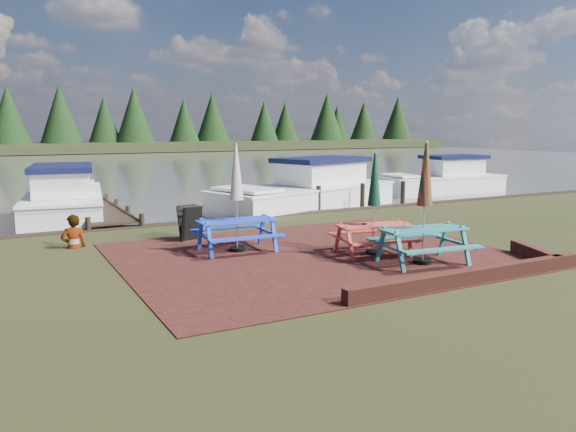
{
  "coord_description": "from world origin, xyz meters",
  "views": [
    {
      "loc": [
        -6.69,
        -10.37,
        3.05
      ],
      "look_at": [
        -0.65,
        1.1,
        1.0
      ],
      "focal_mm": 35.0,
      "sensor_mm": 36.0,
      "label": 1
    }
  ],
  "objects_px": {
    "picnic_table_teal": "(424,222)",
    "boat_near": "(309,192)",
    "chalkboard": "(190,223)",
    "boat_jetty": "(65,201)",
    "person": "(72,215)",
    "boat_far": "(443,181)",
    "picnic_table_blue": "(237,215)",
    "picnic_table_red": "(374,220)",
    "jetty": "(93,207)"
  },
  "relations": [
    {
      "from": "picnic_table_teal",
      "to": "boat_near",
      "type": "bearing_deg",
      "value": 81.09
    },
    {
      "from": "chalkboard",
      "to": "boat_jetty",
      "type": "bearing_deg",
      "value": 97.43
    },
    {
      "from": "person",
      "to": "boat_far",
      "type": "bearing_deg",
      "value": -162.12
    },
    {
      "from": "picnic_table_teal",
      "to": "person",
      "type": "distance_m",
      "value": 8.68
    },
    {
      "from": "picnic_table_blue",
      "to": "person",
      "type": "relative_size",
      "value": 1.55
    },
    {
      "from": "picnic_table_red",
      "to": "jetty",
      "type": "relative_size",
      "value": 0.27
    },
    {
      "from": "picnic_table_teal",
      "to": "jetty",
      "type": "relative_size",
      "value": 0.3
    },
    {
      "from": "picnic_table_red",
      "to": "boat_jetty",
      "type": "height_order",
      "value": "picnic_table_red"
    },
    {
      "from": "boat_far",
      "to": "picnic_table_teal",
      "type": "bearing_deg",
      "value": 138.16
    },
    {
      "from": "picnic_table_red",
      "to": "boat_jetty",
      "type": "bearing_deg",
      "value": 128.17
    },
    {
      "from": "picnic_table_red",
      "to": "boat_near",
      "type": "bearing_deg",
      "value": 79.68
    },
    {
      "from": "boat_far",
      "to": "chalkboard",
      "type": "bearing_deg",
      "value": 116.05
    },
    {
      "from": "chalkboard",
      "to": "boat_near",
      "type": "relative_size",
      "value": 0.11
    },
    {
      "from": "boat_far",
      "to": "person",
      "type": "relative_size",
      "value": 3.9
    },
    {
      "from": "jetty",
      "to": "picnic_table_red",
      "type": "bearing_deg",
      "value": -66.13
    },
    {
      "from": "picnic_table_red",
      "to": "boat_jetty",
      "type": "relative_size",
      "value": 0.32
    },
    {
      "from": "person",
      "to": "boat_jetty",
      "type": "bearing_deg",
      "value": -95.25
    },
    {
      "from": "chalkboard",
      "to": "picnic_table_blue",
      "type": "bearing_deg",
      "value": -84.38
    },
    {
      "from": "jetty",
      "to": "boat_jetty",
      "type": "height_order",
      "value": "boat_jetty"
    },
    {
      "from": "picnic_table_blue",
      "to": "boat_jetty",
      "type": "distance_m",
      "value": 9.37
    },
    {
      "from": "boat_near",
      "to": "person",
      "type": "distance_m",
      "value": 10.48
    },
    {
      "from": "picnic_table_teal",
      "to": "person",
      "type": "bearing_deg",
      "value": 147.39
    },
    {
      "from": "picnic_table_teal",
      "to": "boat_far",
      "type": "distance_m",
      "value": 16.31
    },
    {
      "from": "person",
      "to": "picnic_table_teal",
      "type": "bearing_deg",
      "value": 140.16
    },
    {
      "from": "person",
      "to": "picnic_table_red",
      "type": "bearing_deg",
      "value": 145.71
    },
    {
      "from": "picnic_table_red",
      "to": "boat_jetty",
      "type": "distance_m",
      "value": 12.19
    },
    {
      "from": "chalkboard",
      "to": "boat_near",
      "type": "height_order",
      "value": "boat_near"
    },
    {
      "from": "boat_near",
      "to": "person",
      "type": "relative_size",
      "value": 5.09
    },
    {
      "from": "picnic_table_blue",
      "to": "boat_far",
      "type": "bearing_deg",
      "value": 32.53
    },
    {
      "from": "picnic_table_red",
      "to": "jetty",
      "type": "xyz_separation_m",
      "value": [
        -4.81,
        10.86,
        -0.75
      ]
    },
    {
      "from": "picnic_table_teal",
      "to": "chalkboard",
      "type": "bearing_deg",
      "value": 133.41
    },
    {
      "from": "picnic_table_red",
      "to": "chalkboard",
      "type": "bearing_deg",
      "value": 141.61
    },
    {
      "from": "picnic_table_red",
      "to": "jetty",
      "type": "height_order",
      "value": "picnic_table_red"
    },
    {
      "from": "picnic_table_teal",
      "to": "boat_jetty",
      "type": "height_order",
      "value": "picnic_table_teal"
    },
    {
      "from": "chalkboard",
      "to": "picnic_table_red",
      "type": "bearing_deg",
      "value": -59.97
    },
    {
      "from": "boat_near",
      "to": "boat_far",
      "type": "height_order",
      "value": "boat_near"
    },
    {
      "from": "jetty",
      "to": "boat_jetty",
      "type": "relative_size",
      "value": 1.18
    },
    {
      "from": "boat_jetty",
      "to": "person",
      "type": "relative_size",
      "value": 4.49
    },
    {
      "from": "chalkboard",
      "to": "person",
      "type": "bearing_deg",
      "value": 159.92
    },
    {
      "from": "chalkboard",
      "to": "person",
      "type": "distance_m",
      "value": 3.0
    },
    {
      "from": "chalkboard",
      "to": "boat_far",
      "type": "distance_m",
      "value": 16.59
    },
    {
      "from": "jetty",
      "to": "boat_jetty",
      "type": "xyz_separation_m",
      "value": [
        -0.99,
        -0.15,
        0.33
      ]
    },
    {
      "from": "chalkboard",
      "to": "jetty",
      "type": "bearing_deg",
      "value": 89.62
    },
    {
      "from": "picnic_table_teal",
      "to": "chalkboard",
      "type": "relative_size",
      "value": 2.87
    },
    {
      "from": "jetty",
      "to": "boat_near",
      "type": "height_order",
      "value": "boat_near"
    },
    {
      "from": "jetty",
      "to": "person",
      "type": "bearing_deg",
      "value": -102.7
    },
    {
      "from": "boat_far",
      "to": "person",
      "type": "height_order",
      "value": "person"
    },
    {
      "from": "jetty",
      "to": "boat_jetty",
      "type": "bearing_deg",
      "value": -171.42
    },
    {
      "from": "chalkboard",
      "to": "jetty",
      "type": "height_order",
      "value": "chalkboard"
    },
    {
      "from": "boat_near",
      "to": "person",
      "type": "height_order",
      "value": "boat_near"
    }
  ]
}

